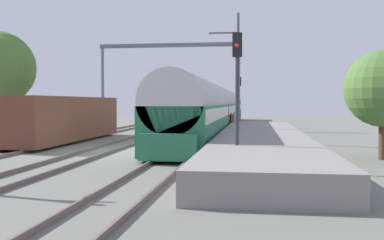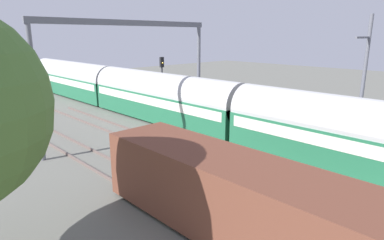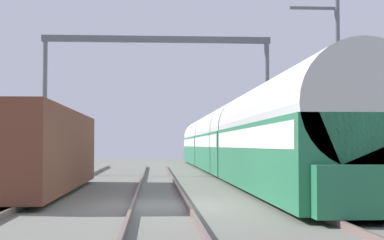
# 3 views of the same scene
# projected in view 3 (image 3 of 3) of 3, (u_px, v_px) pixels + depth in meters

# --- Properties ---
(ground) EXTENTS (120.00, 120.00, 0.00)m
(ground) POSITION_uv_depth(u_px,v_px,m) (160.00, 205.00, 16.98)
(ground) COLOR slate
(track_far_west) EXTENTS (1.52, 60.00, 0.16)m
(track_far_west) POSITION_uv_depth(u_px,v_px,m) (2.00, 203.00, 16.72)
(track_far_west) COLOR #66554F
(track_far_west) RESTS_ON ground
(track_west) EXTENTS (1.52, 60.00, 0.16)m
(track_west) POSITION_uv_depth(u_px,v_px,m) (160.00, 203.00, 16.99)
(track_west) COLOR #66554F
(track_west) RESTS_ON ground
(track_east) EXTENTS (1.52, 60.00, 0.16)m
(track_east) POSITION_uv_depth(u_px,v_px,m) (313.00, 202.00, 17.25)
(track_east) COLOR #66554F
(track_east) RESTS_ON ground
(passenger_train) EXTENTS (2.93, 49.20, 3.82)m
(passenger_train) POSITION_uv_depth(u_px,v_px,m) (228.00, 140.00, 37.14)
(passenger_train) COLOR #236B47
(passenger_train) RESTS_ON ground
(freight_car) EXTENTS (2.80, 13.00, 2.70)m
(freight_car) POSITION_uv_depth(u_px,v_px,m) (36.00, 151.00, 21.47)
(freight_car) COLOR brown
(freight_car) RESTS_ON ground
(person_crossing) EXTENTS (0.42, 0.47, 1.73)m
(person_crossing) POSITION_uv_depth(u_px,v_px,m) (272.00, 158.00, 31.32)
(person_crossing) COLOR #242424
(person_crossing) RESTS_ON ground
(railway_signal_far) EXTENTS (0.36, 0.30, 5.04)m
(railway_signal_far) POSITION_uv_depth(u_px,v_px,m) (253.00, 121.00, 39.68)
(railway_signal_far) COLOR #2D2D33
(railway_signal_far) RESTS_ON ground
(catenary_gantry) EXTENTS (12.97, 0.28, 7.86)m
(catenary_gantry) POSITION_uv_depth(u_px,v_px,m) (157.00, 75.00, 34.87)
(catenary_gantry) COLOR slate
(catenary_gantry) RESTS_ON ground
(catenary_pole_east_mid) EXTENTS (1.90, 0.20, 8.00)m
(catenary_pole_east_mid) POSITION_uv_depth(u_px,v_px,m) (336.00, 79.00, 23.00)
(catenary_pole_east_mid) COLOR slate
(catenary_pole_east_mid) RESTS_ON ground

